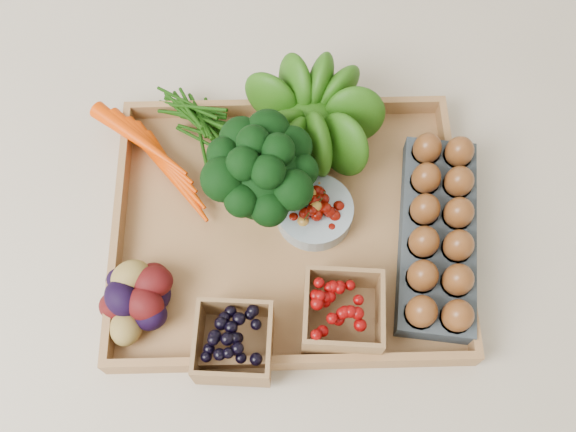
{
  "coord_description": "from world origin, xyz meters",
  "views": [
    {
      "loc": [
        -0.01,
        -0.41,
        0.96
      ],
      "look_at": [
        0.0,
        0.0,
        0.06
      ],
      "focal_mm": 40.0,
      "sensor_mm": 36.0,
      "label": 1
    }
  ],
  "objects_px": {
    "tray": "(288,229)",
    "egg_carton": "(437,235)",
    "broccoli": "(263,188)",
    "cherry_bowl": "(314,212)"
  },
  "relations": [
    {
      "from": "cherry_bowl",
      "to": "broccoli",
      "type": "bearing_deg",
      "value": 166.42
    },
    {
      "from": "tray",
      "to": "cherry_bowl",
      "type": "distance_m",
      "value": 0.05
    },
    {
      "from": "tray",
      "to": "egg_carton",
      "type": "xyz_separation_m",
      "value": [
        0.23,
        -0.03,
        0.03
      ]
    },
    {
      "from": "egg_carton",
      "to": "broccoli",
      "type": "bearing_deg",
      "value": 174.54
    },
    {
      "from": "tray",
      "to": "cherry_bowl",
      "type": "bearing_deg",
      "value": 24.01
    },
    {
      "from": "tray",
      "to": "egg_carton",
      "type": "relative_size",
      "value": 1.68
    },
    {
      "from": "tray",
      "to": "egg_carton",
      "type": "bearing_deg",
      "value": -6.63
    },
    {
      "from": "broccoli",
      "to": "cherry_bowl",
      "type": "xyz_separation_m",
      "value": [
        0.08,
        -0.02,
        -0.05
      ]
    },
    {
      "from": "broccoli",
      "to": "cherry_bowl",
      "type": "distance_m",
      "value": 0.1
    },
    {
      "from": "broccoli",
      "to": "egg_carton",
      "type": "height_order",
      "value": "broccoli"
    }
  ]
}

